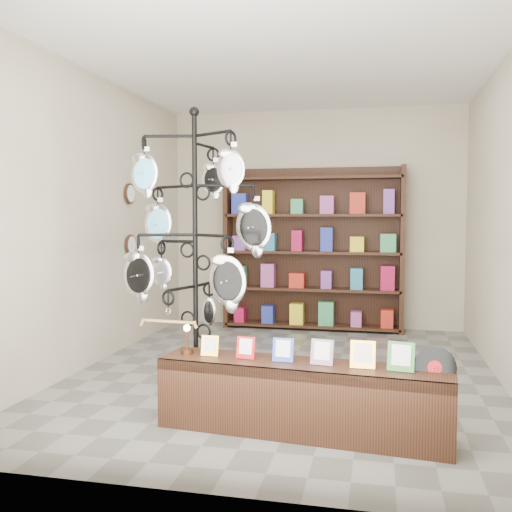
% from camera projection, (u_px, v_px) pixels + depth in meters
% --- Properties ---
extents(ground, '(5.00, 5.00, 0.00)m').
position_uv_depth(ground, '(285.00, 373.00, 5.57)').
color(ground, slate).
rests_on(ground, ground).
extents(room_envelope, '(5.00, 5.00, 5.00)m').
position_uv_depth(room_envelope, '(285.00, 183.00, 5.45)').
color(room_envelope, '#C2B39C').
rests_on(room_envelope, ground).
extents(display_tree, '(1.23, 1.15, 2.39)m').
position_uv_depth(display_tree, '(195.00, 235.00, 4.52)').
color(display_tree, black).
rests_on(display_tree, ground).
extents(front_shelf, '(2.08, 0.62, 0.72)m').
position_uv_depth(front_shelf, '(302.00, 398.00, 4.01)').
color(front_shelf, black).
rests_on(front_shelf, ground).
extents(back_shelving, '(2.42, 0.36, 2.20)m').
position_uv_depth(back_shelving, '(312.00, 254.00, 7.74)').
color(back_shelving, black).
rests_on(back_shelving, ground).
extents(wall_clocks, '(0.03, 0.24, 0.84)m').
position_uv_depth(wall_clocks, '(130.00, 219.00, 6.67)').
color(wall_clocks, black).
rests_on(wall_clocks, ground).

